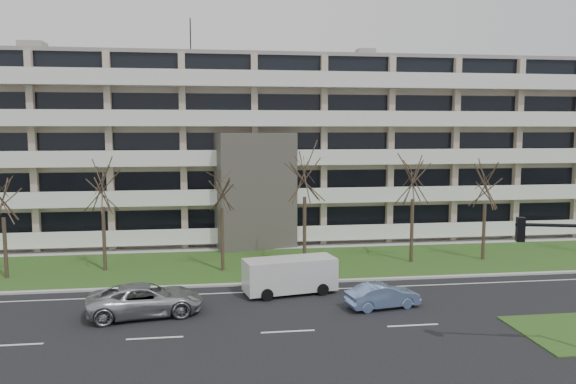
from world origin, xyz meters
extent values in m
plane|color=black|center=(0.00, 0.00, 0.00)|extent=(160.00, 160.00, 0.00)
cube|color=#2F4E1A|center=(0.00, 13.00, 0.03)|extent=(90.00, 10.00, 0.06)
cube|color=#B2B2AD|center=(0.00, 8.00, 0.06)|extent=(90.00, 0.35, 0.12)
cube|color=#B2B2AD|center=(0.00, 18.50, 0.04)|extent=(90.00, 2.00, 0.08)
cube|color=white|center=(0.00, 6.50, 0.01)|extent=(90.00, 0.12, 0.01)
cube|color=tan|center=(0.00, 25.50, 7.50)|extent=(60.00, 12.00, 15.00)
cube|color=gray|center=(0.00, 25.50, 15.15)|extent=(60.50, 12.50, 0.30)
cube|color=#4C4742|center=(0.00, 18.50, 4.50)|extent=(6.39, 3.69, 9.00)
cube|color=black|center=(0.00, 18.30, 2.00)|extent=(4.92, 1.19, 3.50)
cube|color=gray|center=(-18.00, 25.50, 15.90)|extent=(2.00, 2.00, 1.20)
cylinder|color=black|center=(-5.00, 25.50, 17.00)|extent=(0.10, 0.10, 3.50)
cube|color=black|center=(0.00, 19.48, 2.10)|extent=(58.00, 0.10, 1.80)
cube|color=white|center=(0.00, 18.80, 0.60)|extent=(58.00, 1.40, 0.22)
cube|color=white|center=(0.00, 18.15, 1.20)|extent=(58.00, 0.08, 1.00)
cube|color=black|center=(0.00, 19.48, 5.10)|extent=(58.00, 0.10, 1.80)
cube|color=white|center=(0.00, 18.80, 3.60)|extent=(58.00, 1.40, 0.22)
cube|color=white|center=(0.00, 18.15, 4.20)|extent=(58.00, 0.08, 1.00)
cube|color=black|center=(0.00, 19.48, 8.10)|extent=(58.00, 0.10, 1.80)
cube|color=white|center=(0.00, 18.80, 6.60)|extent=(58.00, 1.40, 0.22)
cube|color=white|center=(0.00, 18.15, 7.20)|extent=(58.00, 0.08, 1.00)
cube|color=black|center=(0.00, 19.48, 11.10)|extent=(58.00, 0.10, 1.80)
cube|color=white|center=(0.00, 18.80, 9.60)|extent=(58.00, 1.40, 0.22)
cube|color=white|center=(0.00, 18.15, 10.20)|extent=(58.00, 0.08, 1.00)
cube|color=black|center=(0.00, 19.48, 14.10)|extent=(58.00, 0.10, 1.80)
cube|color=white|center=(0.00, 18.80, 12.60)|extent=(58.00, 1.40, 0.22)
cube|color=white|center=(0.00, 18.15, 13.20)|extent=(58.00, 0.08, 1.00)
imported|color=#ABAEB2|center=(-6.75, 3.28, 0.79)|extent=(6.04, 3.51, 1.58)
imported|color=#7B9BD5|center=(5.37, 2.78, 0.64)|extent=(4.06, 2.06, 1.28)
cube|color=silver|center=(0.93, 6.00, 1.10)|extent=(5.42, 2.81, 1.82)
cube|color=black|center=(0.93, 6.00, 1.62)|extent=(5.02, 2.60, 0.67)
cube|color=silver|center=(3.33, 6.44, 0.96)|extent=(0.66, 1.85, 1.15)
cylinder|color=black|center=(-0.49, 4.77, 0.33)|extent=(0.70, 0.36, 0.67)
cylinder|color=black|center=(-0.84, 6.65, 0.33)|extent=(0.70, 0.36, 0.67)
cylinder|color=black|center=(2.71, 5.36, 0.33)|extent=(0.70, 0.36, 0.67)
cylinder|color=black|center=(2.36, 7.24, 0.33)|extent=(0.70, 0.36, 0.67)
cube|color=black|center=(8.60, -4.47, 5.37)|extent=(0.38, 0.38, 0.96)
sphere|color=red|center=(8.60, -4.47, 5.67)|extent=(0.19, 0.19, 0.19)
sphere|color=orange|center=(8.60, -4.47, 5.37)|extent=(0.19, 0.19, 0.19)
sphere|color=green|center=(8.60, -4.47, 5.06)|extent=(0.19, 0.19, 0.19)
cylinder|color=#382B21|center=(-16.12, 11.46, 1.93)|extent=(0.24, 0.24, 3.86)
cylinder|color=#382B21|center=(-10.40, 12.64, 2.13)|extent=(0.24, 0.24, 4.25)
cylinder|color=#382B21|center=(-2.74, 11.52, 2.09)|extent=(0.24, 0.24, 4.17)
cylinder|color=#382B21|center=(2.73, 11.73, 2.40)|extent=(0.24, 0.24, 4.80)
cylinder|color=#382B21|center=(10.38, 12.20, 2.23)|extent=(0.24, 0.24, 4.46)
cylinder|color=#382B21|center=(15.68, 12.18, 2.03)|extent=(0.24, 0.24, 4.07)
camera|label=1|loc=(-3.38, -24.72, 9.29)|focal=35.00mm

